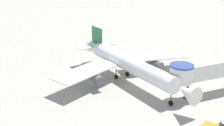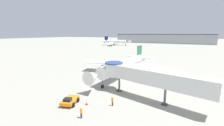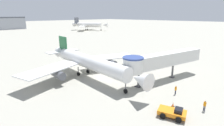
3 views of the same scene
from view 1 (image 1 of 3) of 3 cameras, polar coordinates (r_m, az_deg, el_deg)
The scene contains 4 objects.
ground_plane at distance 61.61m, azimuth 6.17°, elevation -3.63°, with size 800.00×800.00×0.00m, color #9E9B8E.
main_airplane at distance 60.87m, azimuth 2.95°, elevation -0.16°, with size 30.95×32.28×8.51m.
jet_bridge at distance 58.46m, azimuth 18.60°, elevation -0.84°, with size 21.93×7.88×6.49m.
traffic_cone_near_nose at distance 50.07m, azimuth 19.29°, elevation -10.11°, with size 0.47×0.47×0.77m.
Camera 1 is at (-38.81, -41.14, 24.45)m, focal length 50.00 mm.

